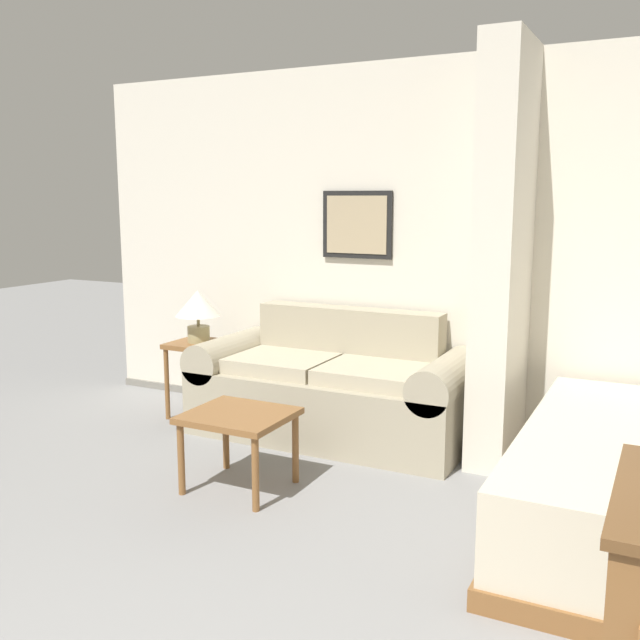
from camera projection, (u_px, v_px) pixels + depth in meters
The scene contains 6 objects.
wall_back at pixel (486, 252), 4.85m from camera, with size 6.37×0.16×2.60m.
wall_partition_pillar at pixel (503, 257), 4.40m from camera, with size 0.24×0.69×2.60m.
couch at pixel (332, 389), 5.00m from camera, with size 1.94×0.84×0.87m.
coffee_table at pixel (239, 423), 4.07m from camera, with size 0.57×0.52×0.45m.
side_table at pixel (199, 356), 5.42m from camera, with size 0.41×0.41×0.58m.
table_lamp at pixel (198, 307), 5.35m from camera, with size 0.34×0.34×0.39m.
Camera 1 is at (1.17, -0.74, 1.66)m, focal length 40.00 mm.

